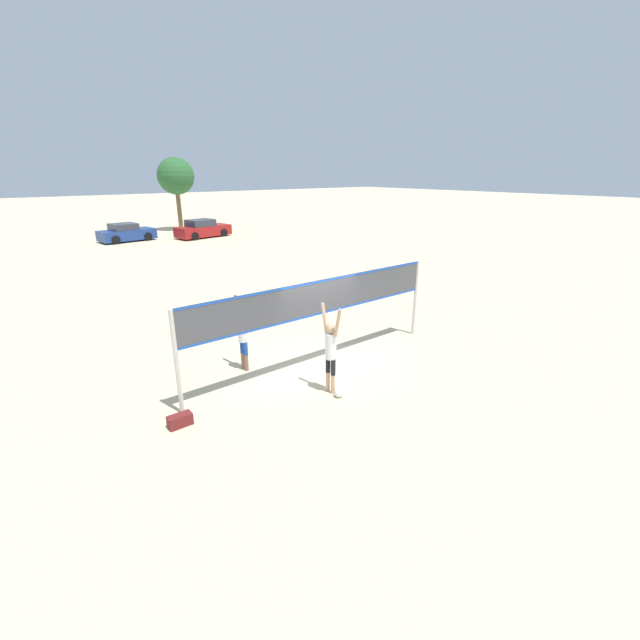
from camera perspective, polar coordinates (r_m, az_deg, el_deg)
ground_plane at (r=12.31m, az=0.00°, el=-6.06°), size 200.00×200.00×0.00m
volleyball_net at (r=11.64m, az=0.00°, el=2.20°), size 8.22×0.10×2.50m
player_spiker at (r=10.41m, az=1.44°, el=-3.69°), size 0.28×0.72×2.27m
player_blocker at (r=11.83m, az=-10.24°, el=-1.64°), size 0.28×0.70×2.10m
volleyball at (r=10.66m, az=2.55°, el=-9.66°), size 0.23×0.23×0.23m
gear_bag at (r=10.03m, az=-18.16°, el=-12.60°), size 0.52×0.25×0.27m
parked_car_near at (r=37.45m, az=-15.37°, el=11.58°), size 4.74×2.53×1.48m
parked_car_mid at (r=37.37m, az=-24.42°, el=10.50°), size 4.25×2.37×1.39m
tree_left_cluster at (r=42.46m, az=-18.67°, el=17.67°), size 3.24×3.24×6.42m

